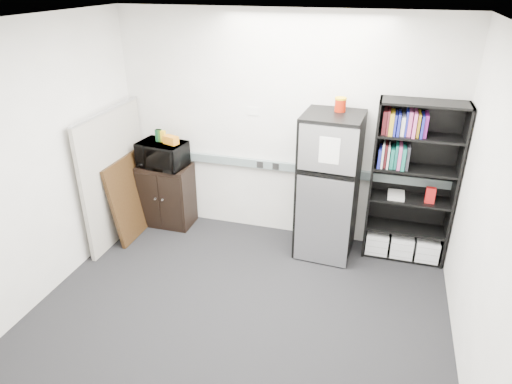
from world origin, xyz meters
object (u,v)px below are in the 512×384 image
at_px(cabinet, 167,195).
at_px(microwave, 162,155).
at_px(bookshelf, 412,185).
at_px(cubicle_partition, 115,175).
at_px(refrigerator, 328,187).

xyz_separation_m(cabinet, microwave, (0.00, -0.02, 0.57)).
bearing_deg(bookshelf, cabinet, -178.76).
xyz_separation_m(cubicle_partition, microwave, (0.44, 0.40, 0.17)).
relative_size(bookshelf, cubicle_partition, 1.14).
bearing_deg(cubicle_partition, refrigerator, 7.67).
height_order(bookshelf, refrigerator, bookshelf).
bearing_deg(refrigerator, cubicle_partition, -168.88).
height_order(cubicle_partition, cabinet, cubicle_partition).
relative_size(microwave, refrigerator, 0.34).
height_order(cubicle_partition, refrigerator, refrigerator).
distance_m(bookshelf, cubicle_partition, 3.46).
bearing_deg(cubicle_partition, cabinet, 43.48).
distance_m(bookshelf, cabinet, 3.03).
xyz_separation_m(bookshelf, cubicle_partition, (-3.43, -0.49, -0.10)).
bearing_deg(bookshelf, refrigerator, -170.86).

